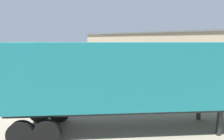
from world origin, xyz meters
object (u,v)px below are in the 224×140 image
at_px(box_truck_yellow, 201,68).
at_px(container_trailer_grey, 137,76).
at_px(container_trailer_green, 19,55).
at_px(traffic_cone, 105,86).
at_px(tractor_unit_white, 128,61).
at_px(gravel_pile, 87,64).
at_px(oil_drum, 60,82).

xyz_separation_m(box_truck_yellow, container_trailer_grey, (-0.83, -9.60, 0.77)).
bearing_deg(container_trailer_green, container_trailer_grey, 35.74).
bearing_deg(container_trailer_grey, traffic_cone, 100.15).
distance_m(container_trailer_grey, traffic_cone, 7.68).
bearing_deg(tractor_unit_white, container_trailer_grey, -168.88).
bearing_deg(traffic_cone, gravel_pile, 143.05).
bearing_deg(container_trailer_grey, tractor_unit_white, 82.89).
xyz_separation_m(container_trailer_green, traffic_cone, (10.73, 2.23, -2.30)).
bearing_deg(traffic_cone, container_trailer_green, -168.25).
xyz_separation_m(gravel_pile, oil_drum, (6.09, -9.34, -0.18)).
xyz_separation_m(container_trailer_grey, traffic_cone, (-5.75, 4.51, -2.35)).
bearing_deg(box_truck_yellow, gravel_pile, 147.80).
height_order(box_truck_yellow, container_trailer_grey, container_trailer_grey).
bearing_deg(box_truck_yellow, container_trailer_green, 178.58).
bearing_deg(container_trailer_green, tractor_unit_white, 83.91).
height_order(container_trailer_grey, oil_drum, container_trailer_grey).
xyz_separation_m(box_truck_yellow, oil_drum, (-10.25, -7.08, -1.39)).
relative_size(container_trailer_green, traffic_cone, 17.80).
xyz_separation_m(oil_drum, traffic_cone, (3.67, 1.99, -0.19)).
xyz_separation_m(container_trailer_green, gravel_pile, (0.97, 9.58, -1.93)).
distance_m(container_trailer_green, oil_drum, 7.37).
bearing_deg(container_trailer_grey, gravel_pile, 100.90).
bearing_deg(container_trailer_grey, container_trailer_green, 130.42).
bearing_deg(oil_drum, container_trailer_green, -178.05).
distance_m(box_truck_yellow, oil_drum, 12.54).
xyz_separation_m(tractor_unit_white, traffic_cone, (1.33, -5.74, -1.60)).
relative_size(box_truck_yellow, gravel_pile, 1.54).
height_order(container_trailer_green, oil_drum, container_trailer_green).
relative_size(box_truck_yellow, oil_drum, 7.89).
xyz_separation_m(tractor_unit_white, container_trailer_green, (-9.41, -7.98, 0.70)).
xyz_separation_m(box_truck_yellow, traffic_cone, (-6.58, -5.09, -1.58)).
bearing_deg(tractor_unit_white, gravel_pile, 55.81).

